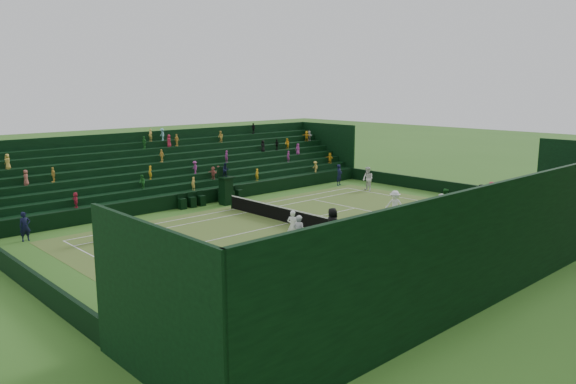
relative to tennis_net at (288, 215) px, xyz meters
name	(u,v)px	position (x,y,z in m)	size (l,w,h in m)	color
ground	(288,223)	(0.00, 0.00, -0.53)	(160.00, 160.00, 0.00)	#376B21
court_surface	(288,223)	(0.00, 0.00, -0.52)	(12.97, 26.77, 0.01)	#427928
perimeter_wall_north	(431,185)	(0.00, 15.88, -0.03)	(17.17, 0.20, 1.00)	black
perimeter_wall_south	(19,273)	(0.00, -15.88, -0.03)	(17.17, 0.20, 1.00)	black
perimeter_wall_east	(400,243)	(8.48, 0.00, -0.03)	(0.20, 31.77, 1.00)	black
perimeter_wall_west	(209,196)	(-8.48, 0.00, -0.03)	(0.20, 31.77, 1.00)	black
north_grandstand	(476,240)	(12.66, 0.00, 1.02)	(6.60, 32.00, 4.90)	black
south_grandstand	(178,175)	(-12.66, 0.00, 1.02)	(6.60, 32.00, 4.90)	black
tennis_net	(288,215)	(0.00, 0.00, 0.00)	(11.67, 0.10, 1.06)	black
umpire_chair	(226,187)	(-7.18, 0.55, 0.77)	(0.96, 0.96, 3.03)	black
courtside_chairs	(212,198)	(-8.06, -0.09, -0.13)	(0.49, 5.46, 1.06)	black
player_near_west	(102,224)	(-3.99, -10.24, 0.47)	(0.97, 0.63, 1.98)	white
player_near_east	(293,226)	(3.16, -2.58, 0.35)	(0.64, 0.42, 1.75)	white
player_far_west	(368,179)	(-3.64, 12.22, 0.45)	(0.95, 0.74, 1.96)	white
player_far_east	(395,205)	(3.83, 5.78, 0.41)	(1.21, 0.70, 1.87)	white
line_judge_north	(339,175)	(-6.97, 12.45, 0.38)	(0.66, 0.43, 1.81)	black
line_judge_south	(25,226)	(-6.95, -13.37, 0.30)	(0.60, 0.39, 1.64)	black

